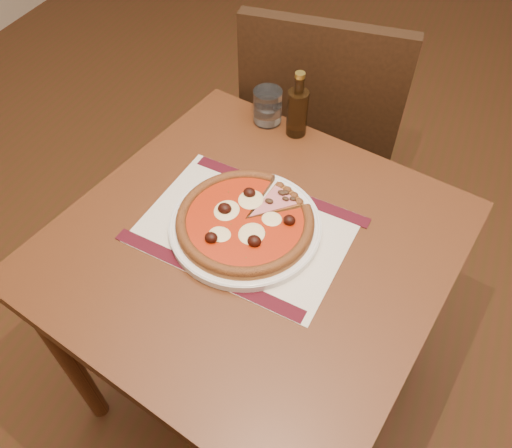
{
  "coord_description": "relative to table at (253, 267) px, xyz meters",
  "views": [
    {
      "loc": [
        0.14,
        -1.72,
        1.59
      ],
      "look_at": [
        -0.14,
        -1.09,
        0.78
      ],
      "focal_mm": 35.0,
      "sensor_mm": 36.0,
      "label": 1
    }
  ],
  "objects": [
    {
      "name": "pizza",
      "position": [
        -0.03,
        0.02,
        0.13
      ],
      "size": [
        0.3,
        0.3,
        0.04
      ],
      "color": "#9F5626",
      "rests_on": "plate"
    },
    {
      "name": "placemat",
      "position": [
        -0.03,
        0.02,
        0.1
      ],
      "size": [
        0.46,
        0.35,
        0.0
      ],
      "primitive_type": "cube",
      "rotation": [
        0.0,
        0.0,
        -0.08
      ],
      "color": "beige",
      "rests_on": "table"
    },
    {
      "name": "bottle",
      "position": [
        -0.04,
        0.37,
        0.17
      ],
      "size": [
        0.05,
        0.05,
        0.18
      ],
      "color": "black",
      "rests_on": "table"
    },
    {
      "name": "plate",
      "position": [
        -0.03,
        0.02,
        0.11
      ],
      "size": [
        0.33,
        0.33,
        0.02
      ],
      "primitive_type": "cylinder",
      "color": "white",
      "rests_on": "placemat"
    },
    {
      "name": "water_glass",
      "position": [
        -0.13,
        0.39,
        0.15
      ],
      "size": [
        0.08,
        0.08,
        0.09
      ],
      "primitive_type": "cylinder",
      "rotation": [
        0.0,
        0.0,
        -0.1
      ],
      "color": "white",
      "rests_on": "table"
    },
    {
      "name": "ham_slice",
      "position": [
        0.03,
        0.09,
        0.13
      ],
      "size": [
        0.1,
        0.13,
        0.02
      ],
      "rotation": [
        0.0,
        0.0,
        1.09
      ],
      "color": "#9F5626",
      "rests_on": "plate"
    },
    {
      "name": "table",
      "position": [
        0.0,
        0.0,
        0.0
      ],
      "size": [
        0.93,
        0.93,
        0.75
      ],
      "rotation": [
        0.0,
        0.0,
        -0.18
      ],
      "color": "#5B2D15",
      "rests_on": "ground"
    },
    {
      "name": "chair_far",
      "position": [
        -0.04,
        0.65,
        -0.09
      ],
      "size": [
        0.51,
        0.51,
        0.98
      ],
      "rotation": [
        0.0,
        0.0,
        3.26
      ],
      "color": "black",
      "rests_on": "ground"
    }
  ]
}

